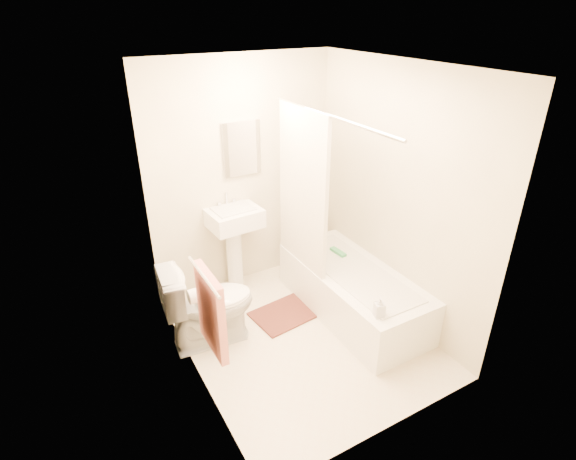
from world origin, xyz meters
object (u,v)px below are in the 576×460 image
sink (235,245)px  bathtub (352,291)px  soap_bottle (380,307)px  toilet (209,304)px  bath_mat (284,314)px

sink → bathtub: bearing=-54.2°
bathtub → soap_bottle: soap_bottle is taller
toilet → sink: (0.56, 0.70, 0.11)m
sink → bathtub: 1.31m
toilet → bath_mat: (0.76, -0.01, -0.39)m
toilet → soap_bottle: bearing=-124.2°
bath_mat → sink: bearing=105.7°
toilet → bathtub: bearing=-96.1°
toilet → bath_mat: bearing=-85.4°
sink → soap_bottle: (0.58, -1.65, 0.05)m
soap_bottle → toilet: bearing=140.4°
bath_mat → soap_bottle: bearing=-67.9°
toilet → soap_bottle: toilet is taller
toilet → bathtub: toilet is taller
toilet → soap_bottle: 1.49m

